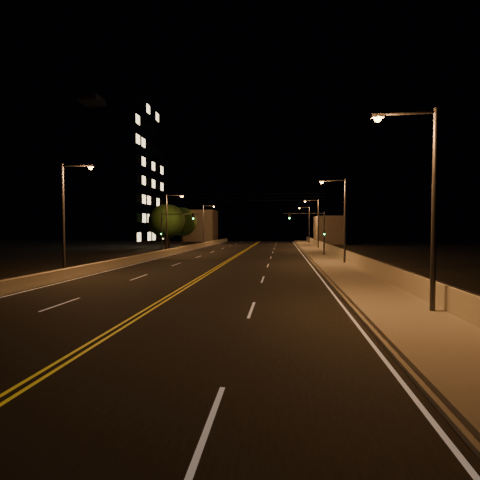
# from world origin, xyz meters

# --- Properties ---
(ground) EXTENTS (160.00, 160.00, 0.00)m
(ground) POSITION_xyz_m (0.00, 0.00, 0.00)
(ground) COLOR black
(ground) RESTS_ON ground
(road) EXTENTS (18.00, 120.00, 0.02)m
(road) POSITION_xyz_m (0.00, 20.00, 0.01)
(road) COLOR black
(road) RESTS_ON ground
(sidewalk) EXTENTS (3.60, 120.00, 0.30)m
(sidewalk) POSITION_xyz_m (10.80, 20.00, 0.15)
(sidewalk) COLOR gray
(sidewalk) RESTS_ON ground
(curb) EXTENTS (0.14, 120.00, 0.15)m
(curb) POSITION_xyz_m (8.93, 20.00, 0.07)
(curb) COLOR gray
(curb) RESTS_ON ground
(parapet_wall) EXTENTS (0.30, 120.00, 1.00)m
(parapet_wall) POSITION_xyz_m (12.45, 20.00, 0.80)
(parapet_wall) COLOR #AEA791
(parapet_wall) RESTS_ON sidewalk
(jersey_barrier) EXTENTS (0.45, 120.00, 0.78)m
(jersey_barrier) POSITION_xyz_m (-9.10, 20.00, 0.39)
(jersey_barrier) COLOR #AEA791
(jersey_barrier) RESTS_ON ground
(distant_building_right) EXTENTS (6.00, 10.00, 6.26)m
(distant_building_right) POSITION_xyz_m (16.50, 68.09, 3.13)
(distant_building_right) COLOR gray
(distant_building_right) RESTS_ON ground
(distant_building_left) EXTENTS (8.00, 8.00, 8.32)m
(distant_building_left) POSITION_xyz_m (-16.00, 78.54, 4.16)
(distant_building_left) COLOR gray
(distant_building_left) RESTS_ON ground
(parapet_rail) EXTENTS (0.06, 120.00, 0.06)m
(parapet_rail) POSITION_xyz_m (12.45, 20.00, 1.33)
(parapet_rail) COLOR black
(parapet_rail) RESTS_ON parapet_wall
(lane_markings) EXTENTS (17.32, 116.00, 0.00)m
(lane_markings) POSITION_xyz_m (0.00, 19.93, 0.02)
(lane_markings) COLOR silver
(lane_markings) RESTS_ON road
(streetlight_0) EXTENTS (2.55, 0.28, 8.30)m
(streetlight_0) POSITION_xyz_m (11.50, 0.99, 4.84)
(streetlight_0) COLOR #2D2D33
(streetlight_0) RESTS_ON ground
(streetlight_1) EXTENTS (2.55, 0.28, 8.30)m
(streetlight_1) POSITION_xyz_m (11.50, 20.56, 4.84)
(streetlight_1) COLOR #2D2D33
(streetlight_1) RESTS_ON ground
(streetlight_2) EXTENTS (2.55, 0.28, 8.30)m
(streetlight_2) POSITION_xyz_m (11.50, 44.82, 4.84)
(streetlight_2) COLOR #2D2D33
(streetlight_2) RESTS_ON ground
(streetlight_3) EXTENTS (2.55, 0.28, 8.30)m
(streetlight_3) POSITION_xyz_m (11.50, 64.12, 4.84)
(streetlight_3) COLOR #2D2D33
(streetlight_3) RESTS_ON ground
(streetlight_4) EXTENTS (2.55, 0.28, 8.30)m
(streetlight_4) POSITION_xyz_m (-9.90, 10.28, 4.84)
(streetlight_4) COLOR #2D2D33
(streetlight_4) RESTS_ON ground
(streetlight_5) EXTENTS (2.55, 0.28, 8.30)m
(streetlight_5) POSITION_xyz_m (-9.90, 33.40, 4.84)
(streetlight_5) COLOR #2D2D33
(streetlight_5) RESTS_ON ground
(streetlight_6) EXTENTS (2.55, 0.28, 8.30)m
(streetlight_6) POSITION_xyz_m (-9.90, 56.25, 4.84)
(streetlight_6) COLOR #2D2D33
(streetlight_6) RESTS_ON ground
(traffic_signal_right) EXTENTS (5.11, 0.31, 5.61)m
(traffic_signal_right) POSITION_xyz_m (9.94, 30.22, 3.59)
(traffic_signal_right) COLOR #2D2D33
(traffic_signal_right) RESTS_ON ground
(traffic_signal_left) EXTENTS (5.11, 0.31, 5.61)m
(traffic_signal_left) POSITION_xyz_m (-8.74, 30.22, 3.59)
(traffic_signal_left) COLOR #2D2D33
(traffic_signal_left) RESTS_ON ground
(overhead_wires) EXTENTS (22.00, 0.03, 0.83)m
(overhead_wires) POSITION_xyz_m (0.00, 29.50, 7.40)
(overhead_wires) COLOR black
(building_tower) EXTENTS (24.00, 15.00, 29.08)m
(building_tower) POSITION_xyz_m (-31.16, 50.87, 13.97)
(building_tower) COLOR gray
(building_tower) RESTS_ON ground
(tree_0) EXTENTS (5.45, 5.45, 7.39)m
(tree_0) POSITION_xyz_m (-12.58, 39.95, 4.65)
(tree_0) COLOR black
(tree_0) RESTS_ON ground
(tree_1) EXTENTS (5.79, 5.79, 7.85)m
(tree_1) POSITION_xyz_m (-14.41, 46.85, 4.95)
(tree_1) COLOR black
(tree_1) RESTS_ON ground
(tree_2) EXTENTS (5.62, 5.62, 7.61)m
(tree_2) POSITION_xyz_m (-13.63, 52.79, 4.80)
(tree_2) COLOR black
(tree_2) RESTS_ON ground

